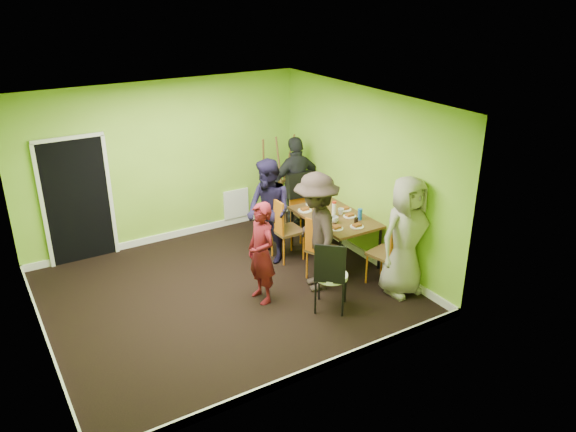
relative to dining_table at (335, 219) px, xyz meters
The scene contains 28 objects.
ground 2.17m from the dining_table, behind, with size 5.00×5.00×0.00m, color black.
room_walls 2.10m from the dining_table, behind, with size 5.04×4.54×2.82m.
dining_table is the anchor object (origin of this frame).
chair_left_far 0.85m from the dining_table, 153.21° to the left, with size 0.45×0.45×1.08m.
chair_left_near 0.79m from the dining_table, 141.26° to the right, with size 0.56×0.56×1.03m.
chair_back_end 1.10m from the dining_table, 87.74° to the left, with size 0.52×0.60×1.15m.
chair_front_end 1.20m from the dining_table, 81.82° to the right, with size 0.53×0.53×1.07m.
chair_bentwood 1.65m from the dining_table, 127.46° to the right, with size 0.59×0.59×1.07m.
easel 1.76m from the dining_table, 92.46° to the left, with size 0.68×0.64×1.71m.
plate_near_left 0.53m from the dining_table, 124.01° to the left, with size 0.24×0.24×0.01m, color white.
plate_near_right 0.52m from the dining_table, 123.02° to the right, with size 0.21×0.21×0.01m, color white.
plate_far_back 0.62m from the dining_table, 93.38° to the left, with size 0.22×0.22×0.01m, color white.
plate_far_front 0.54m from the dining_table, 85.98° to the right, with size 0.22×0.22×0.01m, color white.
plate_wall_back 0.32m from the dining_table, 22.95° to the left, with size 0.21×0.21×0.01m, color white.
plate_wall_front 0.25m from the dining_table, 37.36° to the right, with size 0.21×0.21×0.01m, color white.
thermos 0.17m from the dining_table, 162.60° to the left, with size 0.07×0.07×0.22m, color white.
blue_bottle 0.44m from the dining_table, 53.19° to the right, with size 0.07×0.07×0.18m, color blue.
orange_bottle 0.24m from the dining_table, 101.06° to the left, with size 0.03×0.03×0.09m, color orange.
glass_mid 0.21m from the dining_table, 114.32° to the left, with size 0.06×0.06×0.10m, color black.
glass_back 0.47m from the dining_table, 86.16° to the left, with size 0.06×0.06×0.10m, color black.
glass_front 0.44m from the dining_table, 74.65° to the right, with size 0.06×0.06×0.09m, color black.
cup_a 0.30m from the dining_table, 127.56° to the right, with size 0.13×0.13×0.10m, color white.
cup_b 0.16m from the dining_table, ahead, with size 0.11×0.11×0.10m, color white.
person_standing 1.75m from the dining_table, 161.61° to the right, with size 0.54×0.36×1.49m, color #5B0F18.
person_left_far 1.08m from the dining_table, 151.29° to the left, with size 0.83×0.64×1.70m, color black.
person_left_near 1.05m from the dining_table, 141.36° to the right, with size 1.16×0.67×1.80m, color black.
person_back_end 1.33m from the dining_table, 86.35° to the left, with size 1.03×0.43×1.75m, color black.
person_front_end 1.45m from the dining_table, 81.27° to the right, with size 0.88×0.57×1.80m, color gray.
Camera 1 is at (-2.95, -6.65, 4.29)m, focal length 35.00 mm.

